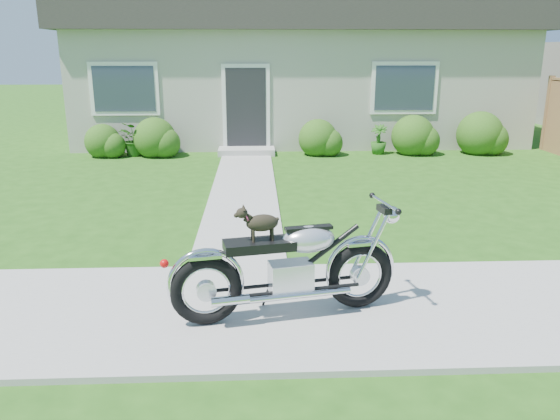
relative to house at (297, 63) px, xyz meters
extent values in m
plane|color=#235114|center=(0.00, -11.99, -2.16)|extent=(80.00, 80.00, 0.00)
cube|color=#9E9B93|center=(0.00, -11.99, -2.14)|extent=(24.00, 2.20, 0.04)
cube|color=#9E9B93|center=(-1.50, -6.99, -2.14)|extent=(1.20, 8.00, 0.03)
cube|color=#AEA99D|center=(0.00, 0.01, -0.66)|extent=(12.00, 6.00, 3.00)
cube|color=#2D2B28|center=(0.00, 0.01, 1.34)|extent=(12.60, 6.60, 1.00)
cube|color=black|center=(-1.50, -3.02, -1.11)|extent=(1.00, 0.06, 2.10)
cube|color=#9E9B93|center=(-1.50, -3.37, -2.08)|extent=(1.40, 0.70, 0.16)
cube|color=#2D3847|center=(-4.50, -3.02, -0.56)|extent=(1.70, 0.05, 1.30)
cube|color=#2D3847|center=(2.50, -3.02, -0.56)|extent=(1.70, 0.05, 1.30)
cube|color=#996344|center=(6.30, -2.99, -1.21)|extent=(0.12, 0.12, 1.90)
sphere|color=#2D5516|center=(4.36, -3.49, -1.67)|extent=(1.15, 1.15, 1.15)
sphere|color=#2D5516|center=(-5.01, -3.49, -1.79)|extent=(0.86, 0.86, 0.86)
sphere|color=#2D5516|center=(2.66, -3.49, -1.71)|extent=(1.06, 1.06, 1.06)
sphere|color=#2D5516|center=(0.28, -3.49, -1.75)|extent=(0.96, 0.96, 0.96)
sphere|color=#2D5516|center=(-3.74, -3.49, -1.72)|extent=(1.03, 1.03, 1.03)
imported|color=#204C14|center=(-4.23, -3.44, -1.74)|extent=(0.99, 0.99, 0.84)
imported|color=#265A18|center=(1.82, -3.44, -1.79)|extent=(0.55, 0.55, 0.74)
torus|color=black|center=(-0.26, -12.03, -1.78)|extent=(0.68, 0.24, 0.67)
torus|color=black|center=(-1.73, -12.32, -1.78)|extent=(0.68, 0.24, 0.67)
cube|color=silver|center=(-0.95, -12.17, -1.73)|extent=(0.44, 0.31, 0.30)
ellipsoid|color=silver|center=(-0.78, -12.14, -1.36)|extent=(0.56, 0.38, 0.26)
cube|color=black|center=(-1.24, -12.23, -1.38)|extent=(0.69, 0.38, 0.09)
cube|color=silver|center=(-0.26, -12.03, -1.44)|extent=(0.32, 0.20, 0.03)
cube|color=silver|center=(-1.73, -12.32, -1.44)|extent=(0.32, 0.20, 0.03)
cylinder|color=silver|center=(-0.05, -11.99, -1.06)|extent=(0.14, 0.59, 0.03)
sphere|color=silver|center=(0.03, -11.98, -1.18)|extent=(0.20, 0.20, 0.17)
cylinder|color=silver|center=(-0.92, -12.30, -1.86)|extent=(1.09, 0.27, 0.06)
ellipsoid|color=black|center=(-1.21, -12.22, -1.17)|extent=(0.32, 0.20, 0.16)
sphere|color=black|center=(-1.39, -12.26, -1.06)|extent=(0.11, 0.11, 0.10)
cylinder|color=black|center=(-1.31, -12.20, -1.28)|extent=(0.03, 0.03, 0.12)
cylinder|color=black|center=(-1.29, -12.27, -1.28)|extent=(0.03, 0.03, 0.12)
cylinder|color=black|center=(-1.13, -12.17, -1.28)|extent=(0.03, 0.03, 0.12)
cylinder|color=black|center=(-1.12, -12.24, -1.28)|extent=(0.03, 0.03, 0.12)
torus|color=#C83565|center=(-1.35, -12.25, -1.11)|extent=(0.06, 0.09, 0.08)
camera|label=1|loc=(-1.26, -16.94, 0.32)|focal=35.00mm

